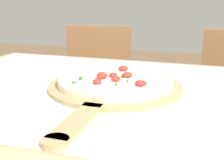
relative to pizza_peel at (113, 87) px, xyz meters
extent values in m
cube|color=#A87F51|center=(0.05, -0.05, -0.03)|extent=(1.35, 0.92, 0.03)
cylinder|color=#A87F51|center=(-0.57, 0.36, -0.41)|extent=(0.06, 0.06, 0.75)
cube|color=silver|center=(0.05, -0.05, -0.01)|extent=(1.27, 0.84, 0.00)
cylinder|color=tan|center=(0.00, 0.02, 0.00)|extent=(0.37, 0.37, 0.01)
cube|color=tan|center=(0.00, -0.23, 0.00)|extent=(0.04, 0.18, 0.01)
cylinder|color=tan|center=(0.00, -0.32, 0.00)|extent=(0.05, 0.05, 0.01)
cylinder|color=beige|center=(0.00, 0.02, 0.01)|extent=(0.32, 0.32, 0.02)
torus|color=beige|center=(0.00, 0.02, 0.02)|extent=(0.32, 0.32, 0.02)
cylinder|color=white|center=(0.00, 0.02, 0.02)|extent=(0.28, 0.28, 0.00)
ellipsoid|color=red|center=(-0.01, 0.02, 0.03)|extent=(0.02, 0.02, 0.01)
ellipsoid|color=red|center=(0.00, 0.09, 0.03)|extent=(0.03, 0.03, 0.01)
ellipsoid|color=red|center=(0.08, -0.04, 0.03)|extent=(0.03, 0.03, 0.01)
ellipsoid|color=red|center=(-0.03, -0.01, 0.03)|extent=(0.03, 0.03, 0.02)
ellipsoid|color=red|center=(0.01, -0.02, 0.03)|extent=(0.03, 0.03, 0.01)
ellipsoid|color=red|center=(-0.02, -0.06, 0.03)|extent=(0.02, 0.02, 0.01)
ellipsoid|color=red|center=(0.03, 0.03, 0.03)|extent=(0.03, 0.03, 0.01)
cube|color=#387533|center=(0.00, 0.03, 0.03)|extent=(0.01, 0.01, 0.01)
cube|color=#387533|center=(-0.08, -0.04, 0.03)|extent=(0.01, 0.01, 0.01)
cube|color=#387533|center=(0.03, 0.02, 0.03)|extent=(0.01, 0.01, 0.01)
cube|color=#387533|center=(0.02, 0.02, 0.03)|extent=(0.01, 0.00, 0.01)
cube|color=#387533|center=(0.03, -0.06, 0.03)|extent=(0.00, 0.01, 0.01)
cube|color=#387533|center=(0.05, -0.02, 0.03)|extent=(0.00, 0.01, 0.01)
cube|color=#387533|center=(-0.08, -0.08, 0.03)|extent=(0.01, 0.01, 0.01)
cube|color=#387533|center=(0.10, -0.04, 0.03)|extent=(0.01, 0.01, 0.01)
cube|color=brown|center=(-0.34, 0.65, -0.36)|extent=(0.44, 0.44, 0.02)
cube|color=brown|center=(-0.36, 0.83, -0.13)|extent=(0.38, 0.08, 0.44)
cylinder|color=brown|center=(-0.48, 0.47, -0.58)|extent=(0.04, 0.04, 0.41)
cylinder|color=brown|center=(-0.51, 0.79, -0.58)|extent=(0.04, 0.04, 0.41)
cylinder|color=brown|center=(-0.19, 0.82, -0.58)|extent=(0.04, 0.04, 0.41)
cylinder|color=brown|center=(0.25, 0.81, -0.58)|extent=(0.04, 0.04, 0.41)
camera|label=1|loc=(0.22, -0.70, 0.23)|focal=45.00mm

